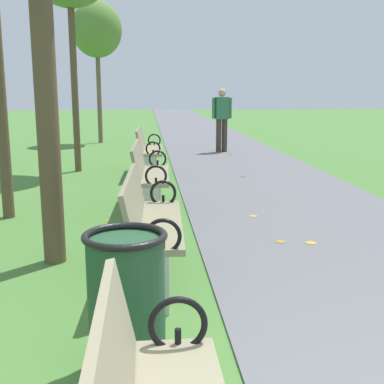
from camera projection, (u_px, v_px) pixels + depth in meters
The scene contains 8 objects.
paved_walkway at pixel (199, 132), 19.34m from camera, with size 2.97×44.00×0.02m, color slate.
park_bench_2 at pixel (150, 223), 4.32m from camera, with size 0.53×1.62×0.90m.
park_bench_3 at pixel (149, 174), 6.80m from camera, with size 0.53×1.62×0.90m.
park_bench_4 at pixel (148, 150), 9.59m from camera, with size 0.52×1.61×0.90m.
tree_5 at pixel (97, 30), 14.85m from camera, with size 1.49×1.49×4.19m.
pedestrian_walking at pixel (222, 117), 12.91m from camera, with size 0.52×0.27×1.62m.
trash_bin at pixel (127, 303), 2.86m from camera, with size 0.48×0.48×0.84m.
scattered_leaves at pixel (196, 247), 5.21m from camera, with size 4.06×12.13×0.02m.
Camera 1 is at (-0.52, -1.31, 1.62)m, focal length 46.79 mm.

